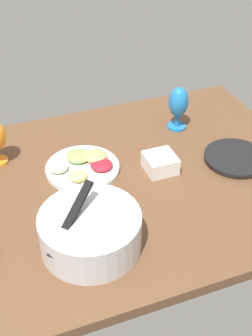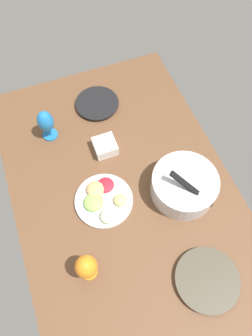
% 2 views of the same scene
% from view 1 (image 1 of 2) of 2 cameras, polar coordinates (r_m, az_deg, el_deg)
% --- Properties ---
extents(ground_plane, '(1.60, 1.04, 0.04)m').
position_cam_1_polar(ground_plane, '(1.60, -3.37, -2.80)').
color(ground_plane, brown).
extents(dinner_plate_left, '(0.24, 0.24, 0.02)m').
position_cam_1_polar(dinner_plate_left, '(1.75, 13.81, 1.22)').
color(dinner_plate_left, '#4C4C51').
rests_on(dinner_plate_left, ground_plane).
extents(mixing_bowl, '(0.31, 0.31, 0.20)m').
position_cam_1_polar(mixing_bowl, '(1.34, -4.60, -7.91)').
color(mixing_bowl, silver).
rests_on(mixing_bowl, ground_plane).
extents(fruit_platter, '(0.27, 0.27, 0.05)m').
position_cam_1_polar(fruit_platter, '(1.66, -5.55, 0.28)').
color(fruit_platter, silver).
rests_on(fruit_platter, ground_plane).
extents(hurricane_glass_blue, '(0.08, 0.08, 0.19)m').
position_cam_1_polar(hurricane_glass_blue, '(1.85, 6.70, 8.11)').
color(hurricane_glass_blue, '#1F73BC').
rests_on(hurricane_glass_blue, ground_plane).
extents(square_bowl_white, '(0.11, 0.11, 0.06)m').
position_cam_1_polar(square_bowl_white, '(1.64, 4.40, 0.75)').
color(square_bowl_white, white).
rests_on(square_bowl_white, ground_plane).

